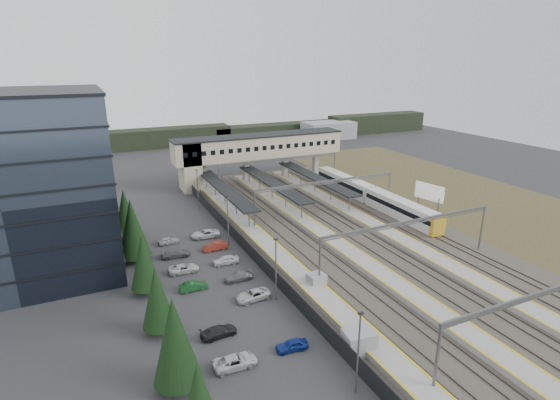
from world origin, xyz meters
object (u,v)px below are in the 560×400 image
relay_cabin_far (316,281)px  billboard (429,193)px  office_building (10,189)px  relay_cabin_near (359,342)px  footbridge (248,150)px  train (371,196)px

relay_cabin_far → billboard: size_ratio=0.37×
office_building → relay_cabin_near: (31.26, -32.67, -10.92)m
relay_cabin_near → relay_cabin_far: size_ratio=1.45×
footbridge → billboard: (24.00, -32.83, -4.31)m
relay_cabin_near → train: train is taller
footbridge → billboard: 40.90m
office_building → relay_cabin_far: office_building is taller
footbridge → train: (16.30, -25.21, -6.00)m
relay_cabin_near → billboard: (36.45, 29.84, 2.35)m
train → billboard: bearing=-44.6°
billboard → office_building: bearing=177.6°
billboard → relay_cabin_near: bearing=-140.7°
footbridge → billboard: bearing=-53.8°
relay_cabin_near → billboard: 47.16m
relay_cabin_far → train: (26.16, 24.37, 0.94)m
office_building → relay_cabin_far: size_ratio=10.76×
relay_cabin_near → footbridge: size_ratio=0.08×
relay_cabin_far → billboard: 37.88m
office_building → relay_cabin_near: office_building is taller
relay_cabin_far → train: 35.77m
relay_cabin_near → footbridge: 64.24m
relay_cabin_near → relay_cabin_far: (2.58, 13.08, -0.28)m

